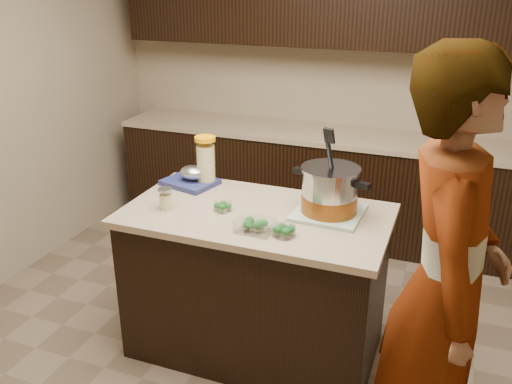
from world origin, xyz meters
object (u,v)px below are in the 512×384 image
island (256,282)px  stock_pot (330,193)px  person (445,287)px  lemonade_pitcher (206,163)px

island → stock_pot: size_ratio=3.21×
island → person: person is taller
lemonade_pitcher → person: size_ratio=0.16×
stock_pot → person: 0.91m
lemonade_pitcher → person: (1.45, -0.81, -0.08)m
stock_pot → lemonade_pitcher: bearing=-176.4°
lemonade_pitcher → person: 1.66m
lemonade_pitcher → stock_pot: bearing=-11.2°
island → person: size_ratio=0.76×
lemonade_pitcher → person: bearing=-29.3°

